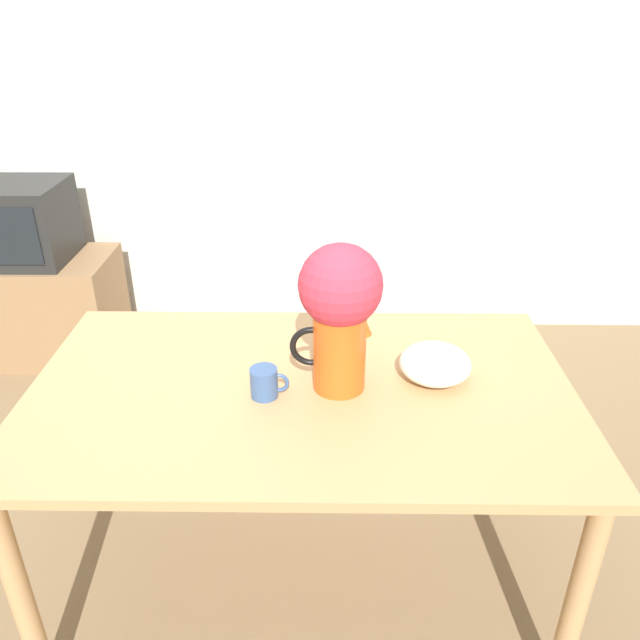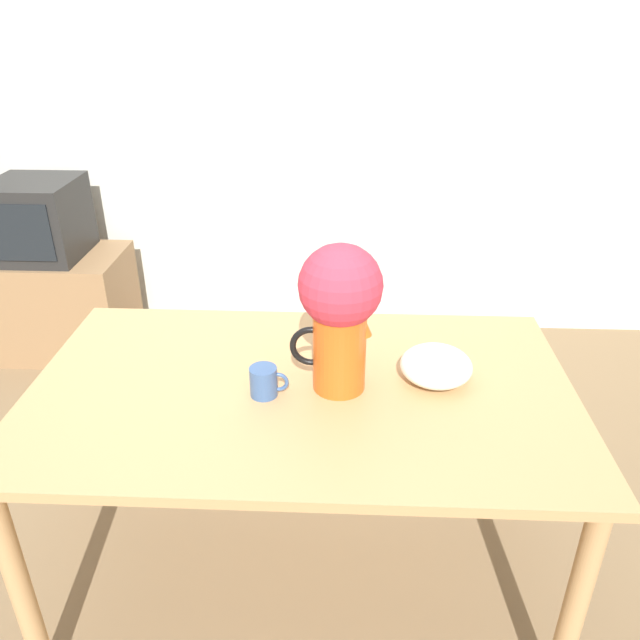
{
  "view_description": "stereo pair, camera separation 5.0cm",
  "coord_description": "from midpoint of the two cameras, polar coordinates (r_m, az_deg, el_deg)",
  "views": [
    {
      "loc": [
        0.3,
        -1.56,
        1.77
      ],
      "look_at": [
        0.28,
        -0.05,
        0.98
      ],
      "focal_mm": 35.0,
      "sensor_mm": 36.0,
      "label": 1
    },
    {
      "loc": [
        0.35,
        -1.56,
        1.77
      ],
      "look_at": [
        0.28,
        -0.05,
        0.98
      ],
      "focal_mm": 35.0,
      "sensor_mm": 36.0,
      "label": 2
    }
  ],
  "objects": [
    {
      "name": "ground_plane",
      "position": [
        2.39,
        -7.8,
        -20.78
      ],
      "size": [
        12.0,
        12.0,
        0.0
      ],
      "primitive_type": "plane",
      "color": "#7F6647"
    },
    {
      "name": "table",
      "position": [
        1.87,
        -2.47,
        -8.32
      ],
      "size": [
        1.57,
        0.94,
        0.77
      ],
      "color": "tan",
      "rests_on": "ground_plane"
    },
    {
      "name": "flower_vase",
      "position": [
        1.68,
        0.98,
        1.36
      ],
      "size": [
        0.25,
        0.23,
        0.43
      ],
      "color": "#E05619",
      "rests_on": "table"
    },
    {
      "name": "wall_back",
      "position": [
        3.42,
        -4.99,
        19.55
      ],
      "size": [
        8.0,
        0.05,
        2.6
      ],
      "color": "silver",
      "rests_on": "ground_plane"
    },
    {
      "name": "white_bowl",
      "position": [
        1.85,
        9.71,
        -3.96
      ],
      "size": [
        0.21,
        0.21,
        0.1
      ],
      "color": "white",
      "rests_on": "table"
    },
    {
      "name": "tv_stand",
      "position": [
        3.69,
        -24.29,
        1.11
      ],
      "size": [
        0.77,
        0.48,
        0.56
      ],
      "color": "#8E6B47",
      "rests_on": "ground_plane"
    },
    {
      "name": "tv_set",
      "position": [
        3.52,
        -25.8,
        8.06
      ],
      "size": [
        0.42,
        0.44,
        0.39
      ],
      "color": "black",
      "rests_on": "tv_stand"
    },
    {
      "name": "coffee_mug",
      "position": [
        1.76,
        -5.88,
        -5.72
      ],
      "size": [
        0.11,
        0.08,
        0.09
      ],
      "color": "#385689",
      "rests_on": "table"
    }
  ]
}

